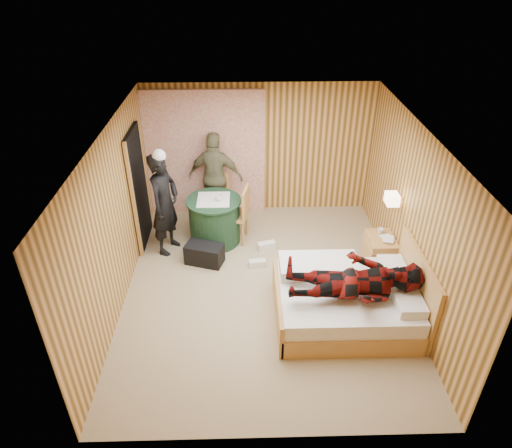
{
  "coord_description": "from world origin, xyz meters",
  "views": [
    {
      "loc": [
        -0.27,
        -5.46,
        4.58
      ],
      "look_at": [
        -0.12,
        0.2,
        1.05
      ],
      "focal_mm": 32.0,
      "sensor_mm": 36.0,
      "label": 1
    }
  ],
  "objects_px": {
    "woman_standing": "(165,204)",
    "bed": "(347,300)",
    "chair_far": "(217,194)",
    "man_at_table": "(216,177)",
    "chair_near": "(239,211)",
    "duffel_bag": "(204,254)",
    "round_table": "(215,220)",
    "wall_lamp": "(392,199)",
    "nightstand": "(379,252)",
    "man_on_bed": "(357,273)"
  },
  "relations": [
    {
      "from": "round_table",
      "to": "woman_standing",
      "type": "distance_m",
      "value": 0.95
    },
    {
      "from": "chair_far",
      "to": "duffel_bag",
      "type": "relative_size",
      "value": 1.53
    },
    {
      "from": "chair_near",
      "to": "man_at_table",
      "type": "distance_m",
      "value": 0.92
    },
    {
      "from": "man_at_table",
      "to": "wall_lamp",
      "type": "bearing_deg",
      "value": 159.11
    },
    {
      "from": "nightstand",
      "to": "chair_far",
      "type": "relative_size",
      "value": 0.64
    },
    {
      "from": "woman_standing",
      "to": "duffel_bag",
      "type": "bearing_deg",
      "value": -100.56
    },
    {
      "from": "round_table",
      "to": "wall_lamp",
      "type": "bearing_deg",
      "value": -18.2
    },
    {
      "from": "bed",
      "to": "woman_standing",
      "type": "xyz_separation_m",
      "value": [
        -2.73,
        1.74,
        0.59
      ]
    },
    {
      "from": "nightstand",
      "to": "man_at_table",
      "type": "bearing_deg",
      "value": 148.39
    },
    {
      "from": "man_on_bed",
      "to": "man_at_table",
      "type": "bearing_deg",
      "value": 123.13
    },
    {
      "from": "nightstand",
      "to": "man_at_table",
      "type": "relative_size",
      "value": 0.35
    },
    {
      "from": "chair_near",
      "to": "duffel_bag",
      "type": "bearing_deg",
      "value": -28.83
    },
    {
      "from": "bed",
      "to": "man_on_bed",
      "type": "xyz_separation_m",
      "value": [
        0.02,
        -0.23,
        0.65
      ]
    },
    {
      "from": "man_at_table",
      "to": "duffel_bag",
      "type": "bearing_deg",
      "value": 95.01
    },
    {
      "from": "wall_lamp",
      "to": "woman_standing",
      "type": "distance_m",
      "value": 3.61
    },
    {
      "from": "chair_far",
      "to": "man_on_bed",
      "type": "xyz_separation_m",
      "value": [
        1.94,
        -2.96,
        0.41
      ]
    },
    {
      "from": "nightstand",
      "to": "man_on_bed",
      "type": "bearing_deg",
      "value": -118.37
    },
    {
      "from": "duffel_bag",
      "to": "man_on_bed",
      "type": "xyz_separation_m",
      "value": [
        2.11,
        -1.56,
        0.77
      ]
    },
    {
      "from": "wall_lamp",
      "to": "man_at_table",
      "type": "bearing_deg",
      "value": 148.31
    },
    {
      "from": "chair_far",
      "to": "man_at_table",
      "type": "height_order",
      "value": "man_at_table"
    },
    {
      "from": "wall_lamp",
      "to": "nightstand",
      "type": "height_order",
      "value": "wall_lamp"
    },
    {
      "from": "man_at_table",
      "to": "man_on_bed",
      "type": "distance_m",
      "value": 3.59
    },
    {
      "from": "woman_standing",
      "to": "man_on_bed",
      "type": "bearing_deg",
      "value": -103.28
    },
    {
      "from": "chair_near",
      "to": "wall_lamp",
      "type": "bearing_deg",
      "value": 79.94
    },
    {
      "from": "chair_far",
      "to": "man_at_table",
      "type": "distance_m",
      "value": 0.33
    },
    {
      "from": "bed",
      "to": "duffel_bag",
      "type": "relative_size",
      "value": 3.22
    },
    {
      "from": "wall_lamp",
      "to": "man_on_bed",
      "type": "height_order",
      "value": "man_on_bed"
    },
    {
      "from": "bed",
      "to": "woman_standing",
      "type": "height_order",
      "value": "woman_standing"
    },
    {
      "from": "round_table",
      "to": "man_on_bed",
      "type": "bearing_deg",
      "value": -48.5
    },
    {
      "from": "nightstand",
      "to": "chair_far",
      "type": "distance_m",
      "value": 3.13
    },
    {
      "from": "chair_far",
      "to": "woman_standing",
      "type": "relative_size",
      "value": 0.52
    },
    {
      "from": "chair_near",
      "to": "man_on_bed",
      "type": "bearing_deg",
      "value": 46.04
    },
    {
      "from": "round_table",
      "to": "man_at_table",
      "type": "xyz_separation_m",
      "value": [
        -0.0,
        0.79,
        0.44
      ]
    },
    {
      "from": "bed",
      "to": "round_table",
      "type": "xyz_separation_m",
      "value": [
        -1.94,
        1.99,
        0.12
      ]
    },
    {
      "from": "man_at_table",
      "to": "chair_near",
      "type": "bearing_deg",
      "value": 129.87
    },
    {
      "from": "nightstand",
      "to": "chair_far",
      "type": "xyz_separation_m",
      "value": [
        -2.67,
        1.61,
        0.24
      ]
    },
    {
      "from": "bed",
      "to": "round_table",
      "type": "relative_size",
      "value": 2.07
    },
    {
      "from": "bed",
      "to": "chair_near",
      "type": "bearing_deg",
      "value": 126.96
    },
    {
      "from": "duffel_bag",
      "to": "woman_standing",
      "type": "relative_size",
      "value": 0.34
    },
    {
      "from": "round_table",
      "to": "chair_far",
      "type": "xyz_separation_m",
      "value": [
        0.02,
        0.74,
        0.12
      ]
    },
    {
      "from": "wall_lamp",
      "to": "round_table",
      "type": "relative_size",
      "value": 0.28
    },
    {
      "from": "wall_lamp",
      "to": "duffel_bag",
      "type": "distance_m",
      "value": 3.11
    },
    {
      "from": "bed",
      "to": "man_at_table",
      "type": "bearing_deg",
      "value": 124.91
    },
    {
      "from": "woman_standing",
      "to": "bed",
      "type": "bearing_deg",
      "value": -100.25
    },
    {
      "from": "man_on_bed",
      "to": "nightstand",
      "type": "bearing_deg",
      "value": 61.63
    },
    {
      "from": "chair_far",
      "to": "round_table",
      "type": "bearing_deg",
      "value": -77.88
    },
    {
      "from": "chair_near",
      "to": "duffel_bag",
      "type": "xyz_separation_m",
      "value": [
        -0.58,
        -0.68,
        -0.43
      ]
    },
    {
      "from": "wall_lamp",
      "to": "duffel_bag",
      "type": "xyz_separation_m",
      "value": [
        -2.88,
        0.24,
        -1.13
      ]
    },
    {
      "from": "bed",
      "to": "nightstand",
      "type": "xyz_separation_m",
      "value": [
        0.75,
        1.12,
        -0.0
      ]
    },
    {
      "from": "chair_near",
      "to": "bed",
      "type": "bearing_deg",
      "value": 48.54
    }
  ]
}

